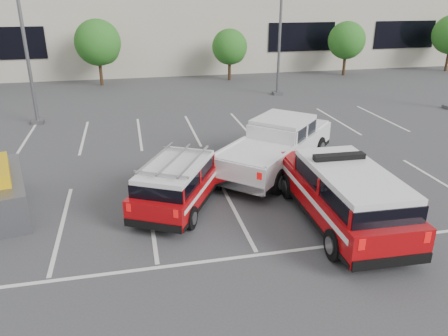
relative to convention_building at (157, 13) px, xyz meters
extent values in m
plane|color=#3B3B3E|center=(-0.18, -31.86, -4.72)|extent=(120.00, 120.00, 0.00)
cube|color=silver|center=(-0.18, -27.36, -4.71)|extent=(23.00, 15.00, 0.01)
cube|color=beige|center=(-0.18, 0.14, -0.72)|extent=(60.00, 15.00, 8.00)
cylinder|color=#3F2B19|center=(-5.18, -9.86, -3.80)|extent=(0.24, 0.24, 1.84)
sphere|color=#245717|center=(-5.18, -9.86, -1.56)|extent=(3.37, 3.37, 3.37)
sphere|color=#245717|center=(-4.78, -9.66, -2.07)|extent=(2.24, 2.24, 2.24)
cylinder|color=#3F2B19|center=(4.82, -9.86, -3.96)|extent=(0.24, 0.24, 1.51)
sphere|color=#245717|center=(4.82, -9.86, -2.11)|extent=(2.77, 2.77, 2.77)
sphere|color=#245717|center=(5.22, -9.66, -2.53)|extent=(1.85, 1.85, 1.85)
cylinder|color=#3F2B19|center=(14.82, -9.86, -3.88)|extent=(0.24, 0.24, 1.67)
sphere|color=#245717|center=(14.82, -9.86, -1.84)|extent=(3.07, 3.07, 3.07)
sphere|color=#245717|center=(15.22, -9.66, -2.30)|extent=(2.05, 2.05, 2.05)
cylinder|color=#3F2B19|center=(24.82, -9.86, -3.80)|extent=(0.24, 0.24, 1.84)
cube|color=#59595E|center=(-8.18, -19.86, -4.62)|extent=(0.60, 0.60, 0.20)
cylinder|color=#59595E|center=(-8.18, -19.86, 0.28)|extent=(0.18, 0.18, 10.00)
cube|color=#59595E|center=(6.82, -15.86, -4.62)|extent=(0.60, 0.60, 0.20)
cylinder|color=#59595E|center=(6.82, -15.86, 0.28)|extent=(0.18, 0.18, 10.00)
cube|color=#9A070B|center=(2.80, -33.45, -3.90)|extent=(2.33, 6.00, 0.91)
cube|color=black|center=(2.79, -33.99, -3.21)|extent=(2.11, 4.27, 0.48)
cube|color=silver|center=(2.79, -33.99, -2.88)|extent=(2.06, 4.18, 0.17)
cube|color=black|center=(2.81, -33.06, -2.71)|extent=(1.61, 0.35, 0.16)
cube|color=silver|center=(2.27, -28.90, -3.86)|extent=(6.12, 6.28, 0.94)
cube|color=black|center=(2.68, -28.47, -3.14)|extent=(3.09, 3.10, 0.49)
cube|color=silver|center=(2.68, -28.47, -2.81)|extent=(3.02, 3.03, 0.18)
cube|color=#9A070B|center=(-1.80, -31.19, -4.03)|extent=(3.76, 4.93, 0.76)
cube|color=black|center=(-2.01, -31.59, -3.45)|extent=(2.96, 3.58, 0.40)
cube|color=silver|center=(-2.01, -31.59, -3.18)|extent=(2.89, 3.51, 0.14)
cube|color=#A5A5A8|center=(-2.01, -31.59, -2.93)|extent=(2.86, 3.33, 0.05)
camera|label=1|loc=(-3.25, -44.37, 1.92)|focal=35.00mm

